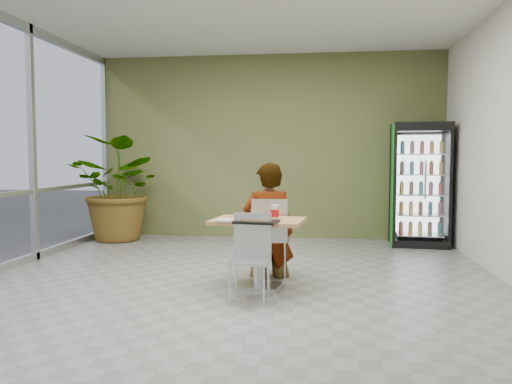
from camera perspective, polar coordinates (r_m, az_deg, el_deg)
ground at (r=5.48m, az=-2.42°, el=-10.97°), size 7.00×7.00×0.00m
room_envelope at (r=5.30m, az=-2.47°, el=5.98°), size 6.00×7.00×3.20m
dining_table at (r=5.41m, az=0.25°, el=-5.36°), size 1.03×0.78×0.75m
chair_far at (r=5.85m, az=1.51°, el=-4.52°), size 0.47×0.47×0.94m
chair_near at (r=4.97m, az=-0.56°, el=-6.59°), size 0.39×0.40×0.86m
seated_woman at (r=5.90m, az=1.42°, el=-4.66°), size 0.66×0.47×1.66m
pizza_plate at (r=5.47m, az=-0.17°, el=-2.82°), size 0.33×0.29×0.03m
soda_cup at (r=5.32m, az=2.18°, el=-2.36°), size 0.09×0.09×0.16m
napkin_stack at (r=5.21m, az=-3.60°, el=-3.24°), size 0.18×0.18×0.02m
cafeteria_tray at (r=5.07m, az=0.05°, el=-3.41°), size 0.47×0.37×0.02m
beverage_fridge at (r=8.38m, az=18.26°, el=0.80°), size 0.95×0.76×1.96m
potted_plant at (r=8.76m, az=-15.11°, el=0.37°), size 1.96×1.83×1.77m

